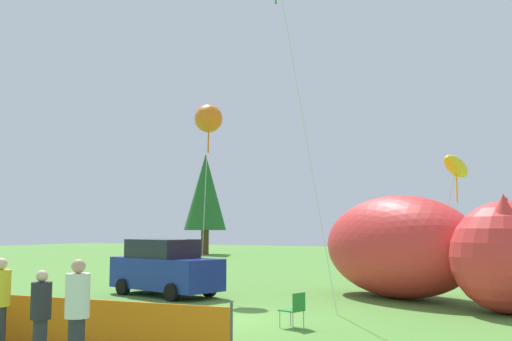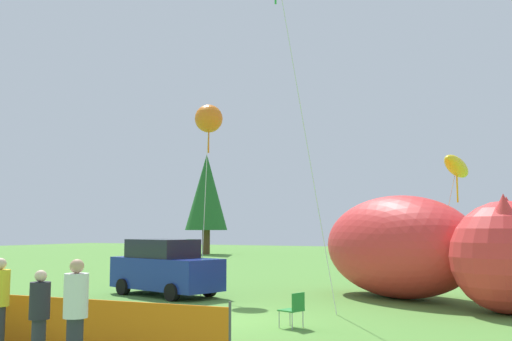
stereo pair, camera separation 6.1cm
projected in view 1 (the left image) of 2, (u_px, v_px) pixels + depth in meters
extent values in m
plane|color=#548C38|center=(228.00, 320.00, 14.86)|extent=(120.00, 120.00, 0.00)
cube|color=navy|center=(166.00, 273.00, 20.29)|extent=(4.66, 2.79, 1.09)
cube|color=#1E232D|center=(162.00, 248.00, 20.52)|extent=(2.73, 2.15, 0.66)
cylinder|color=black|center=(209.00, 288.00, 19.98)|extent=(0.62, 0.38, 0.58)
cylinder|color=black|center=(172.00, 292.00, 18.72)|extent=(0.62, 0.38, 0.58)
cylinder|color=black|center=(160.00, 283.00, 21.76)|extent=(0.62, 0.38, 0.58)
cylinder|color=black|center=(123.00, 287.00, 20.50)|extent=(0.62, 0.38, 0.58)
cube|color=#267F33|center=(292.00, 310.00, 13.75)|extent=(0.60, 0.60, 0.03)
cube|color=#267F33|center=(299.00, 302.00, 13.62)|extent=(0.16, 0.45, 0.43)
cylinder|color=#A5A5AD|center=(280.00, 319.00, 13.72)|extent=(0.02, 0.02, 0.41)
cylinder|color=#A5A5AD|center=(291.00, 317.00, 14.02)|extent=(0.02, 0.02, 0.41)
cylinder|color=#A5A5AD|center=(293.00, 321.00, 13.45)|extent=(0.02, 0.02, 0.41)
cylinder|color=#A5A5AD|center=(304.00, 319.00, 13.74)|extent=(0.02, 0.02, 0.41)
ellipsoid|color=red|center=(398.00, 246.00, 19.76)|extent=(7.34, 6.48, 3.53)
ellipsoid|color=yellow|center=(398.00, 270.00, 19.68)|extent=(4.91, 4.47, 1.59)
sphere|color=red|center=(507.00, 257.00, 16.07)|extent=(3.18, 3.18, 3.18)
cone|color=red|center=(507.00, 212.00, 16.90)|extent=(0.89, 0.89, 0.95)
cone|color=red|center=(504.00, 211.00, 15.49)|extent=(0.89, 0.89, 0.95)
cube|color=orange|center=(57.00, 322.00, 11.54)|extent=(7.73, 0.63, 0.98)
cylinder|color=#4C4C51|center=(231.00, 333.00, 10.10)|extent=(0.05, 0.05, 1.08)
cylinder|color=yellow|center=(0.00, 288.00, 11.25)|extent=(0.39, 0.39, 0.71)
sphere|color=beige|center=(1.00, 264.00, 11.30)|extent=(0.23, 0.23, 0.23)
cylinder|color=silver|center=(78.00, 296.00, 9.59)|extent=(0.41, 0.41, 0.74)
sphere|color=tan|center=(79.00, 266.00, 9.64)|extent=(0.24, 0.24, 0.24)
cylinder|color=#26262D|center=(41.00, 301.00, 10.11)|extent=(0.36, 0.36, 0.65)
sphere|color=beige|center=(42.00, 276.00, 10.15)|extent=(0.21, 0.21, 0.21)
cylinder|color=silver|center=(305.00, 131.00, 16.47)|extent=(1.63, 0.53, 10.36)
cylinder|color=silver|center=(443.00, 231.00, 20.74)|extent=(1.11, 0.27, 4.62)
ellipsoid|color=yellow|center=(456.00, 167.00, 20.62)|extent=(1.00, 2.45, 1.11)
cylinder|color=yellow|center=(457.00, 186.00, 20.55)|extent=(0.06, 0.06, 1.20)
cylinder|color=silver|center=(205.00, 205.00, 20.83)|extent=(0.09, 0.59, 6.50)
sphere|color=orange|center=(209.00, 119.00, 21.43)|extent=(1.05, 1.05, 1.05)
cylinder|color=orange|center=(208.00, 137.00, 21.36)|extent=(0.06, 0.06, 1.20)
cylinder|color=brown|center=(205.00, 242.00, 52.98)|extent=(0.72, 0.72, 2.24)
cone|color=#236028|center=(205.00, 192.00, 53.46)|extent=(3.94, 3.94, 7.16)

